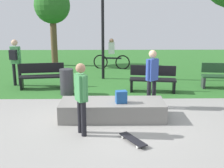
# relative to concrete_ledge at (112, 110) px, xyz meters

# --- Properties ---
(ground_plane) EXTENTS (28.00, 28.00, 0.00)m
(ground_plane) POSITION_rel_concrete_ledge_xyz_m (-0.01, -0.08, -0.24)
(ground_plane) COLOR gray
(grass_lawn) EXTENTS (26.60, 12.19, 0.01)m
(grass_lawn) POSITION_rel_concrete_ledge_xyz_m (-0.01, 7.82, -0.23)
(grass_lawn) COLOR #2D6B28
(grass_lawn) RESTS_ON ground_plane
(concrete_ledge) EXTENTS (2.74, 1.01, 0.47)m
(concrete_ledge) POSITION_rel_concrete_ledge_xyz_m (0.00, 0.00, 0.00)
(concrete_ledge) COLOR gray
(concrete_ledge) RESTS_ON ground_plane
(backpack_on_ledge) EXTENTS (0.31, 0.24, 0.32)m
(backpack_on_ledge) POSITION_rel_concrete_ledge_xyz_m (0.23, -0.14, 0.40)
(backpack_on_ledge) COLOR #1E4C8C
(backpack_on_ledge) RESTS_ON concrete_ledge
(skater_performing_trick) EXTENTS (0.32, 0.39, 1.67)m
(skater_performing_trick) POSITION_rel_concrete_ledge_xyz_m (-0.71, -1.01, 0.73)
(skater_performing_trick) COLOR black
(skater_performing_trick) RESTS_ON ground_plane
(skater_watching) EXTENTS (0.37, 0.36, 1.71)m
(skater_watching) POSITION_rel_concrete_ledge_xyz_m (1.16, 0.85, 0.76)
(skater_watching) COLOR black
(skater_watching) RESTS_ON ground_plane
(skateboard_by_ledge) EXTENTS (0.58, 0.79, 0.08)m
(skateboard_by_ledge) POSITION_rel_concrete_ledge_xyz_m (0.43, -1.45, -0.17)
(skateboard_by_ledge) COLOR black
(skateboard_by_ledge) RESTS_ON ground_plane
(park_bench_by_oak) EXTENTS (1.65, 0.67, 0.91)m
(park_bench_by_oak) POSITION_rel_concrete_ledge_xyz_m (4.16, 3.03, 0.25)
(park_bench_by_oak) COLOR #1E4223
(park_bench_by_oak) RESTS_ON ground_plane
(park_bench_far_left) EXTENTS (1.65, 0.69, 0.91)m
(park_bench_far_left) POSITION_rel_concrete_ledge_xyz_m (-2.54, 3.13, 0.25)
(park_bench_far_left) COLOR black
(park_bench_far_left) RESTS_ON ground_plane
(park_bench_near_path) EXTENTS (1.65, 0.69, 0.91)m
(park_bench_near_path) POSITION_rel_concrete_ledge_xyz_m (1.46, 2.59, 0.25)
(park_bench_near_path) COLOR black
(park_bench_near_path) RESTS_ON ground_plane
(tree_slender_maple) EXTENTS (1.80, 1.80, 3.96)m
(tree_slender_maple) POSITION_rel_concrete_ledge_xyz_m (-2.90, 7.70, 2.74)
(tree_slender_maple) COLOR brown
(tree_slender_maple) RESTS_ON grass_lawn
(lamp_post) EXTENTS (0.28, 0.28, 4.56)m
(lamp_post) POSITION_rel_concrete_ledge_xyz_m (-0.32, 4.60, 2.51)
(lamp_post) COLOR black
(lamp_post) RESTS_ON ground_plane
(trash_bin) EXTENTS (0.46, 0.46, 0.89)m
(trash_bin) POSITION_rel_concrete_ledge_xyz_m (-1.51, 2.25, 0.21)
(trash_bin) COLOR #333338
(trash_bin) RESTS_ON ground_plane
(pedestrian_with_backpack) EXTENTS (0.42, 0.39, 1.76)m
(pedestrian_with_backpack) POSITION_rel_concrete_ledge_xyz_m (-3.58, 3.47, 0.82)
(pedestrian_with_backpack) COLOR black
(pedestrian_with_backpack) RESTS_ON ground_plane
(cyclist_on_bicycle) EXTENTS (1.81, 0.33, 1.52)m
(cyclist_on_bicycle) POSITION_rel_concrete_ledge_xyz_m (0.06, 6.76, 0.40)
(cyclist_on_bicycle) COLOR black
(cyclist_on_bicycle) RESTS_ON ground_plane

